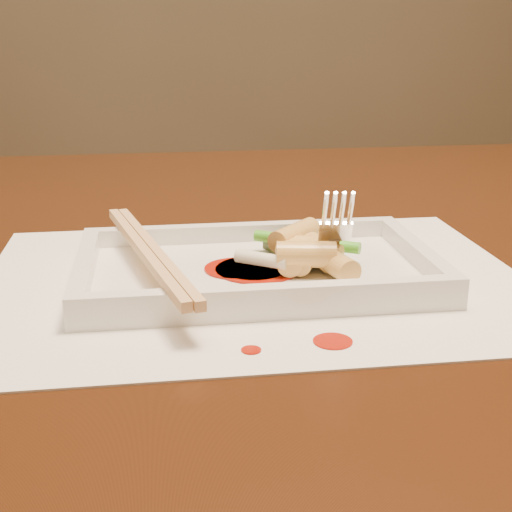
{
  "coord_description": "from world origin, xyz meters",
  "views": [
    {
      "loc": [
        -0.07,
        -0.6,
        0.93
      ],
      "look_at": [
        -0.0,
        -0.11,
        0.77
      ],
      "focal_mm": 50.0,
      "sensor_mm": 36.0,
      "label": 1
    }
  ],
  "objects": [
    {
      "name": "table",
      "position": [
        0.0,
        0.0,
        0.65
      ],
      "size": [
        1.4,
        0.9,
        0.75
      ],
      "color": "black",
      "rests_on": "ground"
    },
    {
      "name": "placemat",
      "position": [
        -0.0,
        -0.11,
        0.75
      ],
      "size": [
        0.4,
        0.3,
        0.0
      ],
      "primitive_type": "cube",
      "color": "white",
      "rests_on": "table"
    },
    {
      "name": "sauce_splatter_a",
      "position": [
        0.03,
        -0.23,
        0.75
      ],
      "size": [
        0.02,
        0.02,
        0.0
      ],
      "primitive_type": "cylinder",
      "color": "#A51304",
      "rests_on": "placemat"
    },
    {
      "name": "sauce_splatter_b",
      "position": [
        -0.02,
        -0.23,
        0.75
      ],
      "size": [
        0.01,
        0.01,
        0.0
      ],
      "primitive_type": "cylinder",
      "color": "#A51304",
      "rests_on": "placemat"
    },
    {
      "name": "plate_base",
      "position": [
        -0.0,
        -0.11,
        0.76
      ],
      "size": [
        0.26,
        0.16,
        0.01
      ],
      "primitive_type": "cube",
      "color": "white",
      "rests_on": "placemat"
    },
    {
      "name": "plate_rim_far",
      "position": [
        -0.0,
        -0.04,
        0.77
      ],
      "size": [
        0.26,
        0.01,
        0.01
      ],
      "primitive_type": "cube",
      "color": "white",
      "rests_on": "plate_base"
    },
    {
      "name": "plate_rim_near",
      "position": [
        -0.0,
        -0.18,
        0.77
      ],
      "size": [
        0.26,
        0.01,
        0.01
      ],
      "primitive_type": "cube",
      "color": "white",
      "rests_on": "plate_base"
    },
    {
      "name": "plate_rim_left",
      "position": [
        -0.13,
        -0.11,
        0.77
      ],
      "size": [
        0.01,
        0.14,
        0.01
      ],
      "primitive_type": "cube",
      "color": "white",
      "rests_on": "plate_base"
    },
    {
      "name": "plate_rim_right",
      "position": [
        0.12,
        -0.11,
        0.77
      ],
      "size": [
        0.01,
        0.14,
        0.01
      ],
      "primitive_type": "cube",
      "color": "white",
      "rests_on": "plate_base"
    },
    {
      "name": "veg_piece",
      "position": [
        0.03,
        -0.07,
        0.77
      ],
      "size": [
        0.05,
        0.04,
        0.01
      ],
      "primitive_type": "cube",
      "rotation": [
        0.0,
        0.0,
        0.48
      ],
      "color": "black",
      "rests_on": "plate_base"
    },
    {
      "name": "scallion_white",
      "position": [
        -0.0,
        -0.12,
        0.77
      ],
      "size": [
        0.04,
        0.03,
        0.01
      ],
      "primitive_type": "cylinder",
      "rotation": [
        1.57,
        0.0,
        0.97
      ],
      "color": "#EAEACC",
      "rests_on": "plate_base"
    },
    {
      "name": "scallion_green",
      "position": [
        0.04,
        -0.09,
        0.77
      ],
      "size": [
        0.08,
        0.05,
        0.01
      ],
      "primitive_type": "cylinder",
      "rotation": [
        1.57,
        0.0,
        1.02
      ],
      "color": "green",
      "rests_on": "plate_base"
    },
    {
      "name": "chopstick_a",
      "position": [
        -0.09,
        -0.11,
        0.78
      ],
      "size": [
        0.06,
        0.22,
        0.01
      ],
      "primitive_type": "cube",
      "rotation": [
        0.0,
        0.0,
        0.23
      ],
      "color": "tan",
      "rests_on": "plate_rim_near"
    },
    {
      "name": "chopstick_b",
      "position": [
        -0.08,
        -0.11,
        0.78
      ],
      "size": [
        0.06,
        0.22,
        0.01
      ],
      "primitive_type": "cube",
      "rotation": [
        0.0,
        0.0,
        0.23
      ],
      "color": "tan",
      "rests_on": "plate_rim_near"
    },
    {
      "name": "fork",
      "position": [
        0.07,
        -0.09,
        0.83
      ],
      "size": [
        0.09,
        0.1,
        0.14
      ],
      "primitive_type": null,
      "color": "silver",
      "rests_on": "plate_base"
    },
    {
      "name": "sauce_blob_0",
      "position": [
        -0.0,
        -0.11,
        0.76
      ],
      "size": [
        0.06,
        0.06,
        0.0
      ],
      "primitive_type": "cylinder",
      "color": "#A51304",
      "rests_on": "plate_base"
    },
    {
      "name": "sauce_blob_1",
      "position": [
        -0.01,
        -0.11,
        0.76
      ],
      "size": [
        0.05,
        0.05,
        0.0
      ],
      "primitive_type": "cylinder",
      "color": "#A51304",
      "rests_on": "plate_base"
    },
    {
      "name": "sauce_blob_2",
      "position": [
        -0.02,
        -0.11,
        0.76
      ],
      "size": [
        0.05,
        0.05,
        0.0
      ],
      "primitive_type": "cylinder",
      "color": "#A51304",
      "rests_on": "plate_base"
    },
    {
      "name": "rice_cake_0",
      "position": [
        0.03,
        -0.1,
        0.77
      ],
      "size": [
        0.04,
        0.03,
        0.02
      ],
      "primitive_type": "cylinder",
      "rotation": [
        1.57,
        0.0,
        1.2
      ],
      "color": "#F2CF71",
      "rests_on": "plate_base"
    },
    {
      "name": "rice_cake_1",
      "position": [
        0.05,
        -0.14,
        0.77
      ],
      "size": [
        0.03,
        0.05,
        0.02
      ],
      "primitive_type": "cylinder",
      "rotation": [
        1.57,
        0.0,
        0.26
      ],
      "color": "#F2CF71",
      "rests_on": "plate_base"
    },
    {
      "name": "rice_cake_2",
      "position": [
        0.03,
        -0.08,
        0.78
      ],
      "size": [
        0.05,
        0.05,
        0.02
      ],
      "primitive_type": "cylinder",
      "rotation": [
        1.57,
        0.0,
        2.39
      ],
      "color": "#F2CF71",
      "rests_on": "plate_base"
    },
    {
      "name": "rice_cake_3",
      "position": [
        0.05,
        -0.11,
        0.77
      ],
      "size": [
        0.02,
        0.04,
        0.02
      ],
      "primitive_type": "cylinder",
      "rotation": [
        1.57,
        0.0,
        0.12
      ],
      "color": "#F2CF71",
      "rests_on": "plate_base"
    },
    {
      "name": "rice_cake_4",
      "position": [
        0.03,
        -0.12,
        0.77
      ],
      "size": [
        0.04,
        0.05,
        0.02
      ],
      "primitive_type": "cylinder",
      "rotation": [
        1.57,
        0.0,
        2.7
      ],
      "color": "#F2CF71",
      "rests_on": "plate_base"
    },
    {
      "name": "rice_cake_5",
      "position": [
        0.03,
        -0.13,
        0.78
      ],
      "size": [
        0.04,
        0.03,
        0.02
      ],
      "primitive_type": "cylinder",
      "rotation": [
        1.57,
        0.0,
        1.41
      ],
      "color": "#F2CF71",
      "rests_on": "plate_base"
    },
    {
      "name": "rice_cake_6",
      "position": [
        0.02,
        -0.12,
        0.77
      ],
      "size": [
        0.02,
        0.04,
        0.02
      ],
      "primitive_type": "cylinder",
      "rotation": [
        1.57,
        0.0,
        3.03
      ],
      "color": "#F2CF71",
      "rests_on": "plate_base"
    },
    {
      "name": "rice_cake_7",
      "position": [
        0.04,
        -0.11,
        0.77
      ],
      "size": [
        0.05,
        0.04,
        0.02
      ],
      "primitive_type": "cylinder",
      "rotation": [
        1.57,
        0.0,
        0.99
      ],
      "color": "#F2CF71",
      "rests_on": "plate_base"
    }
  ]
}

